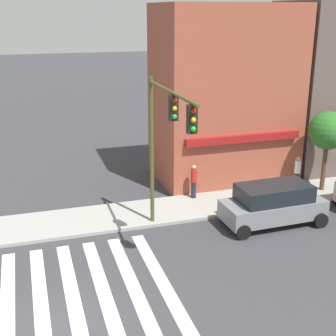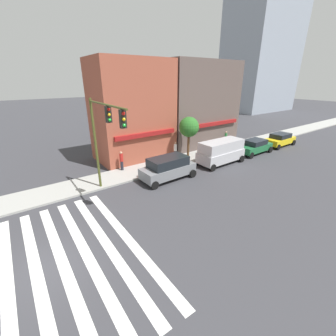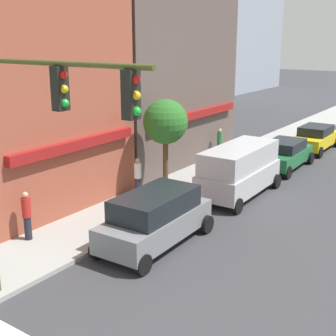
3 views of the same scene
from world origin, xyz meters
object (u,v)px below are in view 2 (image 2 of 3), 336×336
sedan_green (255,146)px  sedan_yellow (280,139)px  pedestrian_green_top (226,138)px  pedestrian_white_shirt (175,150)px  suv_grey (168,168)px  pedestrian_red_jacket (122,160)px  van_silver (221,151)px  street_tree (189,127)px  traffic_signal (104,130)px

sedan_green → sedan_yellow: (5.26, 0.00, 0.00)m
pedestrian_green_top → sedan_green: bearing=-21.7°
sedan_green → pedestrian_white_shirt: bearing=156.6°
suv_grey → pedestrian_red_jacket: suv_grey is taller
suv_grey → van_silver: bearing=-1.6°
sedan_yellow → street_tree: (-12.74, 2.80, 2.57)m
suv_grey → pedestrian_red_jacket: size_ratio=2.68×
sedan_green → pedestrian_red_jacket: 15.01m
suv_grey → van_silver: van_silver is taller
pedestrian_white_shirt → street_tree: bearing=145.1°
sedan_green → pedestrian_white_shirt: pedestrian_white_shirt is taller
van_silver → pedestrian_green_top: 6.34m
van_silver → sedan_yellow: van_silver is taller
sedan_green → sedan_yellow: 5.26m
pedestrian_red_jacket → pedestrian_white_shirt: same height
sedan_yellow → pedestrian_green_top: pedestrian_green_top is taller
suv_grey → pedestrian_white_shirt: 4.89m
sedan_green → van_silver: bearing=178.6°
pedestrian_red_jacket → street_tree: (7.04, -0.99, 2.34)m
pedestrian_white_shirt → pedestrian_green_top: 8.10m
traffic_signal → pedestrian_white_shirt: size_ratio=3.81×
traffic_signal → sedan_yellow: traffic_signal is taller
van_silver → sedan_green: van_silver is taller
suv_grey → sedan_yellow: (17.33, -0.00, -0.19)m
traffic_signal → sedan_green: size_ratio=1.52×
pedestrian_red_jacket → pedestrian_white_shirt: size_ratio=1.00×
pedestrian_green_top → street_tree: bearing=-111.7°
pedestrian_green_top → street_tree: size_ratio=0.41×
pedestrian_red_jacket → street_tree: 7.49m
pedestrian_red_jacket → van_silver: bearing=74.1°
pedestrian_red_jacket → pedestrian_white_shirt: (5.88, -0.30, 0.00)m
suv_grey → pedestrian_green_top: size_ratio=2.68×
suv_grey → pedestrian_red_jacket: bearing=121.3°
sedan_yellow → pedestrian_white_shirt: bearing=165.4°
pedestrian_red_jacket → pedestrian_white_shirt: bearing=94.3°
suv_grey → sedan_green: suv_grey is taller
sedan_green → traffic_signal: bearing=179.6°
traffic_signal → sedan_green: traffic_signal is taller
pedestrian_red_jacket → street_tree: bearing=89.2°
sedan_yellow → pedestrian_white_shirt: pedestrian_white_shirt is taller
sedan_green → suv_grey: bearing=178.6°
street_tree → sedan_yellow: bearing=-12.4°
pedestrian_white_shirt → traffic_signal: bearing=19.4°
pedestrian_white_shirt → pedestrian_green_top: size_ratio=1.00×
pedestrian_red_jacket → street_tree: size_ratio=0.41×
van_silver → pedestrian_white_shirt: size_ratio=2.85×
traffic_signal → suv_grey: size_ratio=1.42×
traffic_signal → van_silver: traffic_signal is taller
suv_grey → van_silver: 6.45m
street_tree → van_silver: bearing=-56.5°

